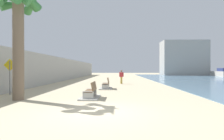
{
  "coord_description": "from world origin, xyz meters",
  "views": [
    {
      "loc": [
        0.83,
        -7.7,
        1.75
      ],
      "look_at": [
        0.13,
        15.27,
        1.62
      ],
      "focal_mm": 30.6,
      "sensor_mm": 36.0,
      "label": 1
    }
  ],
  "objects_px": {
    "palm_tree": "(18,20)",
    "boat_outer": "(221,73)",
    "pedestrian_sign": "(10,72)",
    "person_walking": "(121,76)",
    "bench_near": "(91,94)",
    "bench_far": "(106,86)"
  },
  "relations": [
    {
      "from": "palm_tree",
      "to": "boat_outer",
      "type": "relative_size",
      "value": 0.85
    },
    {
      "from": "pedestrian_sign",
      "to": "palm_tree",
      "type": "bearing_deg",
      "value": -51.8
    },
    {
      "from": "person_walking",
      "to": "boat_outer",
      "type": "height_order",
      "value": "boat_outer"
    },
    {
      "from": "bench_near",
      "to": "pedestrian_sign",
      "type": "bearing_deg",
      "value": 166.14
    },
    {
      "from": "palm_tree",
      "to": "person_walking",
      "type": "bearing_deg",
      "value": 63.08
    },
    {
      "from": "bench_far",
      "to": "pedestrian_sign",
      "type": "bearing_deg",
      "value": -147.55
    },
    {
      "from": "pedestrian_sign",
      "to": "bench_near",
      "type": "bearing_deg",
      "value": -13.86
    },
    {
      "from": "palm_tree",
      "to": "pedestrian_sign",
      "type": "bearing_deg",
      "value": 128.2
    },
    {
      "from": "bench_near",
      "to": "bench_far",
      "type": "xyz_separation_m",
      "value": [
        0.59,
        5.43,
        0.0
      ]
    },
    {
      "from": "person_walking",
      "to": "boat_outer",
      "type": "xyz_separation_m",
      "value": [
        24.01,
        23.48,
        -0.15
      ]
    },
    {
      "from": "boat_outer",
      "to": "palm_tree",
      "type": "bearing_deg",
      "value": -130.36
    },
    {
      "from": "bench_far",
      "to": "person_walking",
      "type": "distance_m",
      "value": 5.85
    },
    {
      "from": "palm_tree",
      "to": "boat_outer",
      "type": "distance_m",
      "value": 46.54
    },
    {
      "from": "boat_outer",
      "to": "person_walking",
      "type": "bearing_deg",
      "value": -135.64
    },
    {
      "from": "palm_tree",
      "to": "bench_far",
      "type": "distance_m",
      "value": 8.83
    },
    {
      "from": "person_walking",
      "to": "palm_tree",
      "type": "bearing_deg",
      "value": -116.92
    },
    {
      "from": "person_walking",
      "to": "boat_outer",
      "type": "relative_size",
      "value": 0.21
    },
    {
      "from": "boat_outer",
      "to": "pedestrian_sign",
      "type": "height_order",
      "value": "pedestrian_sign"
    },
    {
      "from": "bench_near",
      "to": "bench_far",
      "type": "distance_m",
      "value": 5.46
    },
    {
      "from": "bench_near",
      "to": "bench_far",
      "type": "bearing_deg",
      "value": 83.78
    },
    {
      "from": "bench_near",
      "to": "person_walking",
      "type": "height_order",
      "value": "person_walking"
    },
    {
      "from": "bench_far",
      "to": "boat_outer",
      "type": "height_order",
      "value": "boat_outer"
    }
  ]
}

